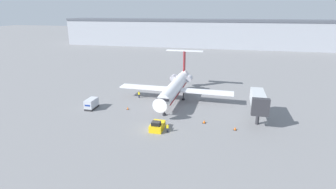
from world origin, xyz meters
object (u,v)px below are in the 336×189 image
(pushback_tug, at_px, (157,126))
(worker_by_wing, at_px, (139,94))
(worker_near_tug, at_px, (167,128))
(traffic_cone_left, at_px, (128,108))
(luggage_cart, at_px, (91,104))
(airplane_main, at_px, (175,87))
(jet_bridge, at_px, (258,101))
(traffic_cone_right, at_px, (204,122))
(traffic_cone_mid, at_px, (235,129))

(pushback_tug, height_order, worker_by_wing, pushback_tug)
(worker_near_tug, relative_size, traffic_cone_left, 2.40)
(worker_near_tug, bearing_deg, traffic_cone_left, 141.11)
(luggage_cart, height_order, worker_near_tug, luggage_cart)
(luggage_cart, distance_m, traffic_cone_left, 8.51)
(pushback_tug, bearing_deg, traffic_cone_left, 137.09)
(airplane_main, distance_m, jet_bridge, 21.00)
(luggage_cart, xyz_separation_m, jet_bridge, (36.67, 1.11, 3.26))
(pushback_tug, bearing_deg, traffic_cone_right, 30.68)
(pushback_tug, xyz_separation_m, jet_bridge, (18.88, 8.53, 3.69))
(traffic_cone_right, height_order, traffic_cone_mid, traffic_cone_right)
(traffic_cone_left, height_order, traffic_cone_right, traffic_cone_right)
(worker_by_wing, distance_m, traffic_cone_right, 21.85)
(luggage_cart, height_order, traffic_cone_mid, luggage_cart)
(pushback_tug, distance_m, luggage_cart, 19.28)
(pushback_tug, distance_m, traffic_cone_left, 12.88)
(pushback_tug, xyz_separation_m, worker_by_wing, (-9.60, 17.28, 0.22))
(worker_by_wing, height_order, jet_bridge, jet_bridge)
(traffic_cone_mid, bearing_deg, traffic_cone_left, 166.74)
(worker_by_wing, bearing_deg, airplane_main, 1.06)
(worker_by_wing, distance_m, traffic_cone_left, 8.54)
(traffic_cone_left, bearing_deg, luggage_cart, -170.83)
(worker_near_tug, height_order, jet_bridge, jet_bridge)
(luggage_cart, bearing_deg, pushback_tug, -22.64)
(traffic_cone_left, bearing_deg, traffic_cone_mid, -13.26)
(worker_near_tug, height_order, traffic_cone_right, worker_near_tug)
(traffic_cone_left, height_order, traffic_cone_mid, traffic_cone_left)
(worker_near_tug, bearing_deg, luggage_cart, 158.16)
(worker_near_tug, relative_size, jet_bridge, 0.17)
(luggage_cart, xyz_separation_m, worker_near_tug, (19.93, -7.99, -0.32))
(pushback_tug, xyz_separation_m, luggage_cart, (-17.79, 7.42, 0.43))
(luggage_cart, relative_size, worker_by_wing, 2.03)
(airplane_main, distance_m, traffic_cone_right, 15.44)
(airplane_main, xyz_separation_m, worker_near_tug, (2.25, -18.02, -2.67))
(airplane_main, xyz_separation_m, traffic_cone_mid, (14.68, -14.34, -3.22))
(airplane_main, relative_size, worker_near_tug, 17.57)
(pushback_tug, height_order, traffic_cone_mid, pushback_tug)
(pushback_tug, distance_m, traffic_cone_right, 9.89)
(airplane_main, bearing_deg, traffic_cone_mid, -44.34)
(jet_bridge, bearing_deg, pushback_tug, -155.70)
(traffic_cone_left, xyz_separation_m, jet_bridge, (28.31, -0.24, 4.11))
(traffic_cone_right, bearing_deg, traffic_cone_left, 168.25)
(traffic_cone_left, bearing_deg, pushback_tug, -42.91)
(airplane_main, height_order, worker_by_wing, airplane_main)
(traffic_cone_left, distance_m, traffic_cone_mid, 24.65)
(luggage_cart, relative_size, traffic_cone_right, 5.35)
(traffic_cone_left, bearing_deg, airplane_main, 42.97)
(worker_by_wing, relative_size, traffic_cone_right, 2.64)
(worker_by_wing, bearing_deg, traffic_cone_right, -34.07)
(luggage_cart, bearing_deg, traffic_cone_right, -5.17)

